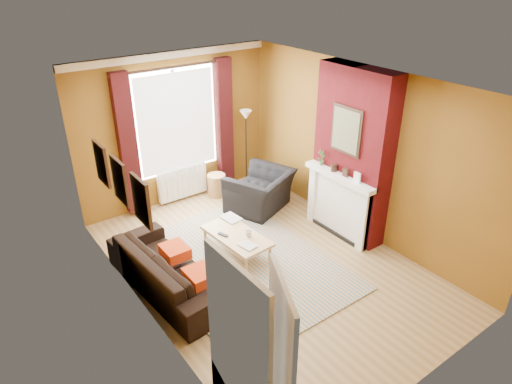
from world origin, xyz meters
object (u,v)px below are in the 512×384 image
(coffee_table, at_px, (236,237))
(armchair, at_px, (260,191))
(wicker_stool, at_px, (217,185))
(floor_lamp, at_px, (246,127))
(sofa, at_px, (170,269))

(coffee_table, bearing_deg, armchair, 35.73)
(wicker_stool, height_order, floor_lamp, floor_lamp)
(floor_lamp, bearing_deg, wicker_stool, 180.00)
(sofa, bearing_deg, floor_lamp, -58.17)
(wicker_stool, bearing_deg, floor_lamp, 0.00)
(coffee_table, height_order, floor_lamp, floor_lamp)
(sofa, distance_m, wicker_stool, 2.88)
(floor_lamp, bearing_deg, coffee_table, -128.59)
(sofa, xyz_separation_m, coffee_table, (1.20, 0.10, 0.03))
(wicker_stool, bearing_deg, armchair, -68.55)
(sofa, xyz_separation_m, armchair, (2.40, 1.10, 0.04))
(coffee_table, xyz_separation_m, floor_lamp, (1.55, 1.94, 0.92))
(wicker_stool, distance_m, floor_lamp, 1.27)
(sofa, bearing_deg, armchair, -70.10)
(coffee_table, bearing_deg, wicker_stool, 62.69)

